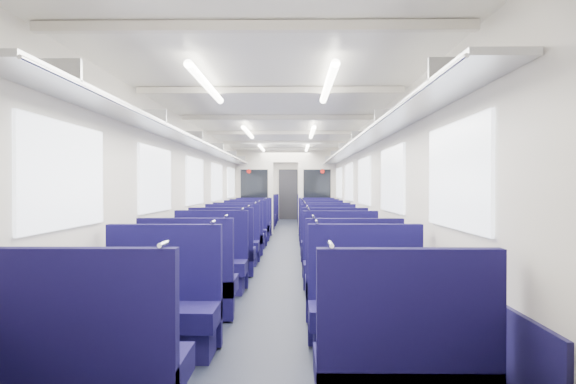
# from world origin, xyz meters

# --- Properties ---
(floor) EXTENTS (2.80, 18.00, 0.01)m
(floor) POSITION_xyz_m (0.00, 0.00, 0.00)
(floor) COLOR black
(floor) RESTS_ON ground
(ceiling) EXTENTS (2.80, 18.00, 0.01)m
(ceiling) POSITION_xyz_m (0.00, 0.00, 2.35)
(ceiling) COLOR white
(ceiling) RESTS_ON wall_left
(wall_left) EXTENTS (0.02, 18.00, 2.35)m
(wall_left) POSITION_xyz_m (-1.40, 0.00, 1.18)
(wall_left) COLOR beige
(wall_left) RESTS_ON floor
(dado_left) EXTENTS (0.03, 17.90, 0.70)m
(dado_left) POSITION_xyz_m (-1.39, 0.00, 0.35)
(dado_left) COLOR #15113B
(dado_left) RESTS_ON floor
(wall_right) EXTENTS (0.02, 18.00, 2.35)m
(wall_right) POSITION_xyz_m (1.40, 0.00, 1.18)
(wall_right) COLOR beige
(wall_right) RESTS_ON floor
(dado_right) EXTENTS (0.03, 17.90, 0.70)m
(dado_right) POSITION_xyz_m (1.39, 0.00, 0.35)
(dado_right) COLOR #15113B
(dado_right) RESTS_ON floor
(wall_far) EXTENTS (2.80, 0.02, 2.35)m
(wall_far) POSITION_xyz_m (0.00, 9.00, 1.18)
(wall_far) COLOR beige
(wall_far) RESTS_ON floor
(luggage_rack_left) EXTENTS (0.36, 17.40, 0.18)m
(luggage_rack_left) POSITION_xyz_m (-1.21, 0.00, 1.97)
(luggage_rack_left) COLOR #B2B5BA
(luggage_rack_left) RESTS_ON wall_left
(luggage_rack_right) EXTENTS (0.36, 17.40, 0.18)m
(luggage_rack_right) POSITION_xyz_m (1.21, 0.00, 1.97)
(luggage_rack_right) COLOR #B2B5BA
(luggage_rack_right) RESTS_ON wall_right
(windows) EXTENTS (2.78, 15.60, 0.75)m
(windows) POSITION_xyz_m (0.00, -0.46, 1.42)
(windows) COLOR white
(windows) RESTS_ON wall_left
(ceiling_fittings) EXTENTS (2.70, 16.06, 0.11)m
(ceiling_fittings) POSITION_xyz_m (0.00, -0.26, 2.29)
(ceiling_fittings) COLOR silver
(ceiling_fittings) RESTS_ON ceiling
(end_door) EXTENTS (0.75, 0.06, 2.00)m
(end_door) POSITION_xyz_m (0.00, 8.94, 1.00)
(end_door) COLOR black
(end_door) RESTS_ON floor
(bulkhead) EXTENTS (2.80, 0.10, 2.35)m
(bulkhead) POSITION_xyz_m (-0.00, 2.85, 1.23)
(bulkhead) COLOR silver
(bulkhead) RESTS_ON floor
(seat_0) EXTENTS (0.95, 0.52, 1.06)m
(seat_0) POSITION_xyz_m (-0.83, -8.34, 0.33)
(seat_0) COLOR #130E47
(seat_0) RESTS_ON floor
(seat_1) EXTENTS (0.95, 0.52, 1.06)m
(seat_1) POSITION_xyz_m (0.83, -8.35, 0.33)
(seat_1) COLOR #130E47
(seat_1) RESTS_ON floor
(seat_2) EXTENTS (0.95, 0.52, 1.06)m
(seat_2) POSITION_xyz_m (-0.83, -7.06, 0.33)
(seat_2) COLOR #130E47
(seat_2) RESTS_ON floor
(seat_3) EXTENTS (0.95, 0.52, 1.06)m
(seat_3) POSITION_xyz_m (0.83, -7.01, 0.33)
(seat_3) COLOR #130E47
(seat_3) RESTS_ON floor
(seat_4) EXTENTS (0.95, 0.52, 1.06)m
(seat_4) POSITION_xyz_m (-0.83, -6.00, 0.33)
(seat_4) COLOR #130E47
(seat_4) RESTS_ON floor
(seat_5) EXTENTS (0.95, 0.52, 1.06)m
(seat_5) POSITION_xyz_m (0.83, -6.04, 0.33)
(seat_5) COLOR #130E47
(seat_5) RESTS_ON floor
(seat_6) EXTENTS (0.95, 0.52, 1.06)m
(seat_6) POSITION_xyz_m (-0.83, -4.73, 0.33)
(seat_6) COLOR #130E47
(seat_6) RESTS_ON floor
(seat_7) EXTENTS (0.95, 0.52, 1.06)m
(seat_7) POSITION_xyz_m (0.83, -4.83, 0.33)
(seat_7) COLOR #130E47
(seat_7) RESTS_ON floor
(seat_8) EXTENTS (0.95, 0.52, 1.06)m
(seat_8) POSITION_xyz_m (-0.83, -3.63, 0.33)
(seat_8) COLOR #130E47
(seat_8) RESTS_ON floor
(seat_9) EXTENTS (0.95, 0.52, 1.06)m
(seat_9) POSITION_xyz_m (0.83, -3.71, 0.33)
(seat_9) COLOR #130E47
(seat_9) RESTS_ON floor
(seat_10) EXTENTS (0.95, 0.52, 1.06)m
(seat_10) POSITION_xyz_m (-0.83, -2.53, 0.33)
(seat_10) COLOR #130E47
(seat_10) RESTS_ON floor
(seat_11) EXTENTS (0.95, 0.52, 1.06)m
(seat_11) POSITION_xyz_m (0.83, -2.52, 0.33)
(seat_11) COLOR #130E47
(seat_11) RESTS_ON floor
(seat_12) EXTENTS (0.95, 0.52, 1.06)m
(seat_12) POSITION_xyz_m (-0.83, -1.45, 0.33)
(seat_12) COLOR #130E47
(seat_12) RESTS_ON floor
(seat_13) EXTENTS (0.95, 0.52, 1.06)m
(seat_13) POSITION_xyz_m (0.83, -1.47, 0.33)
(seat_13) COLOR #130E47
(seat_13) RESTS_ON floor
(seat_14) EXTENTS (0.95, 0.52, 1.06)m
(seat_14) POSITION_xyz_m (-0.83, -0.25, 0.33)
(seat_14) COLOR #130E47
(seat_14) RESTS_ON floor
(seat_15) EXTENTS (0.95, 0.52, 1.06)m
(seat_15) POSITION_xyz_m (0.83, -0.29, 0.33)
(seat_15) COLOR #130E47
(seat_15) RESTS_ON floor
(seat_16) EXTENTS (0.95, 0.52, 1.06)m
(seat_16) POSITION_xyz_m (-0.83, 0.98, 0.33)
(seat_16) COLOR #130E47
(seat_16) RESTS_ON floor
(seat_17) EXTENTS (0.95, 0.52, 1.06)m
(seat_17) POSITION_xyz_m (0.83, 0.96, 0.33)
(seat_17) COLOR #130E47
(seat_17) RESTS_ON floor
(seat_18) EXTENTS (0.95, 0.52, 1.06)m
(seat_18) POSITION_xyz_m (-0.83, 1.98, 0.33)
(seat_18) COLOR #130E47
(seat_18) RESTS_ON floor
(seat_19) EXTENTS (0.95, 0.52, 1.06)m
(seat_19) POSITION_xyz_m (0.83, 1.99, 0.33)
(seat_19) COLOR #130E47
(seat_19) RESTS_ON floor
(seat_20) EXTENTS (0.95, 0.52, 1.06)m
(seat_20) POSITION_xyz_m (-0.83, 4.15, 0.33)
(seat_20) COLOR #130E47
(seat_20) RESTS_ON floor
(seat_21) EXTENTS (0.95, 0.52, 1.06)m
(seat_21) POSITION_xyz_m (0.83, 4.16, 0.33)
(seat_21) COLOR #130E47
(seat_21) RESTS_ON floor
(seat_22) EXTENTS (0.95, 0.52, 1.06)m
(seat_22) POSITION_xyz_m (-0.83, 5.21, 0.33)
(seat_22) COLOR #130E47
(seat_22) RESTS_ON floor
(seat_23) EXTENTS (0.95, 0.52, 1.06)m
(seat_23) POSITION_xyz_m (0.83, 5.33, 0.33)
(seat_23) COLOR #130E47
(seat_23) RESTS_ON floor
(seat_24) EXTENTS (0.95, 0.52, 1.06)m
(seat_24) POSITION_xyz_m (-0.83, 6.51, 0.33)
(seat_24) COLOR #130E47
(seat_24) RESTS_ON floor
(seat_25) EXTENTS (0.95, 0.52, 1.06)m
(seat_25) POSITION_xyz_m (0.83, 6.48, 0.33)
(seat_25) COLOR #130E47
(seat_25) RESTS_ON floor
(seat_26) EXTENTS (0.95, 0.52, 1.06)m
(seat_26) POSITION_xyz_m (-0.83, 7.63, 0.33)
(seat_26) COLOR #130E47
(seat_26) RESTS_ON floor
(seat_27) EXTENTS (0.95, 0.52, 1.06)m
(seat_27) POSITION_xyz_m (0.83, 7.60, 0.33)
(seat_27) COLOR #130E47
(seat_27) RESTS_ON floor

